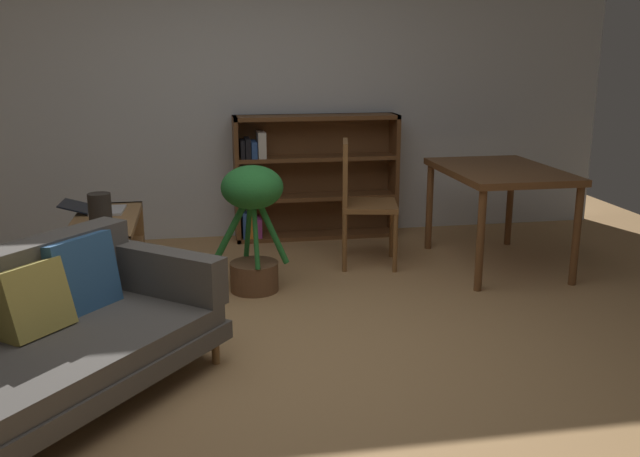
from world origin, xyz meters
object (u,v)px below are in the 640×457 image
desk_speaker (100,210)px  bookshelf (307,177)px  dining_chair_near (359,196)px  media_console (108,257)px  open_laptop (96,209)px  fabric_couch (16,345)px  dining_table (499,179)px  potted_floor_plant (253,215)px

desk_speaker → bookshelf: 2.22m
dining_chair_near → media_console: bearing=-168.2°
desk_speaker → bookshelf: bearing=43.7°
desk_speaker → open_laptop: bearing=100.9°
fabric_couch → bookshelf: size_ratio=1.40×
dining_table → potted_floor_plant: bearing=-172.3°
open_laptop → bookshelf: bearing=32.7°
potted_floor_plant → bookshelf: bearing=66.7°
dining_table → media_console: bearing=-176.6°
potted_floor_plant → dining_table: bearing=7.7°
fabric_couch → dining_table: bearing=29.4°
desk_speaker → potted_floor_plant: 1.01m
fabric_couch → dining_table: size_ratio=1.72×
media_console → dining_chair_near: (1.87, 0.39, 0.28)m
open_laptop → desk_speaker: size_ratio=2.00×
desk_speaker → potted_floor_plant: bearing=7.2°
bookshelf → desk_speaker: bearing=-136.3°
dining_table → open_laptop: bearing=178.9°
open_laptop → dining_chair_near: (1.95, 0.16, -0.02)m
bookshelf → open_laptop: bearing=-147.3°
fabric_couch → desk_speaker: size_ratio=9.29×
open_laptop → potted_floor_plant: 1.13m
fabric_couch → potted_floor_plant: potted_floor_plant is taller
media_console → desk_speaker: 0.44m
bookshelf → fabric_couch: bearing=-122.1°
dining_chair_near → bookshelf: 0.96m
open_laptop → dining_table: 3.01m
media_console → dining_table: bearing=3.4°
media_console → potted_floor_plant: (1.00, -0.09, 0.28)m
open_laptop → fabric_couch: bearing=-94.4°
dining_table → dining_chair_near: size_ratio=1.21×
dining_table → desk_speaker: bearing=-172.5°
desk_speaker → media_console: bearing=91.5°
fabric_couch → desk_speaker: bearing=80.7°
desk_speaker → potted_floor_plant: size_ratio=0.25×
fabric_couch → dining_table: (3.15, 1.77, 0.35)m
dining_chair_near → bookshelf: bearing=106.3°
desk_speaker → dining_table: (2.92, 0.39, 0.04)m
media_console → bookshelf: 2.09m
fabric_couch → bookshelf: bearing=57.9°
fabric_couch → bookshelf: bookshelf is taller
dining_chair_near → desk_speaker: bearing=-162.0°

